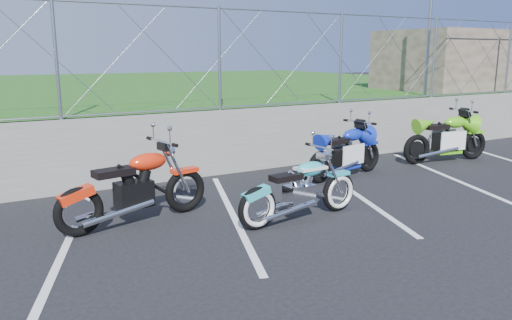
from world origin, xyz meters
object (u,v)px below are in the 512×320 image
sportbike_green (447,140)px  sportbike_blue (347,154)px  cruiser_turquoise (301,192)px  naked_orange (137,190)px

sportbike_green → sportbike_blue: size_ratio=1.08×
cruiser_turquoise → sportbike_green: bearing=14.0°
sportbike_green → sportbike_blue: sportbike_green is taller
cruiser_turquoise → sportbike_blue: 2.84m
sportbike_green → naked_orange: bearing=-165.3°
naked_orange → cruiser_turquoise: bearing=-36.0°
naked_orange → sportbike_green: (7.29, 0.69, 0.00)m
cruiser_turquoise → naked_orange: 2.37m
sportbike_green → cruiser_turquoise: bearing=-152.2°
naked_orange → sportbike_blue: bearing=-1.4°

